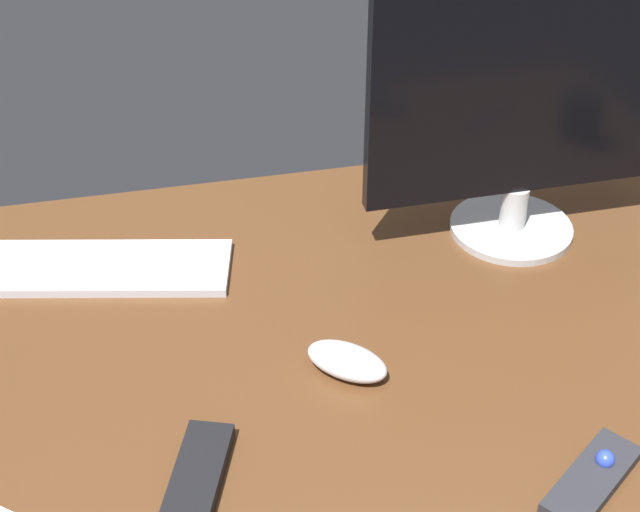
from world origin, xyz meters
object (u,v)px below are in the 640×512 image
at_px(computer_mouse, 347,361).
at_px(media_remote, 593,479).
at_px(monitor, 529,102).
at_px(tv_remote, 194,489).
at_px(keyboard, 108,268).

height_order(computer_mouse, media_remote, computer_mouse).
xyz_separation_m(monitor, tv_remote, (-0.55, -0.42, -0.22)).
xyz_separation_m(keyboard, tv_remote, (0.08, -0.45, 0.00)).
bearing_deg(computer_mouse, monitor, 78.85).
bearing_deg(media_remote, tv_remote, 133.06).
relative_size(keyboard, media_remote, 2.36).
xyz_separation_m(computer_mouse, media_remote, (0.23, -0.24, -0.01)).
bearing_deg(keyboard, computer_mouse, -32.10).
xyz_separation_m(computer_mouse, tv_remote, (-0.22, -0.16, -0.01)).
distance_m(keyboard, computer_mouse, 0.42).
height_order(keyboard, computer_mouse, computer_mouse).
bearing_deg(monitor, keyboard, 176.60).
distance_m(keyboard, media_remote, 0.75).
distance_m(monitor, keyboard, 0.67).
bearing_deg(tv_remote, keyboard, 29.91).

